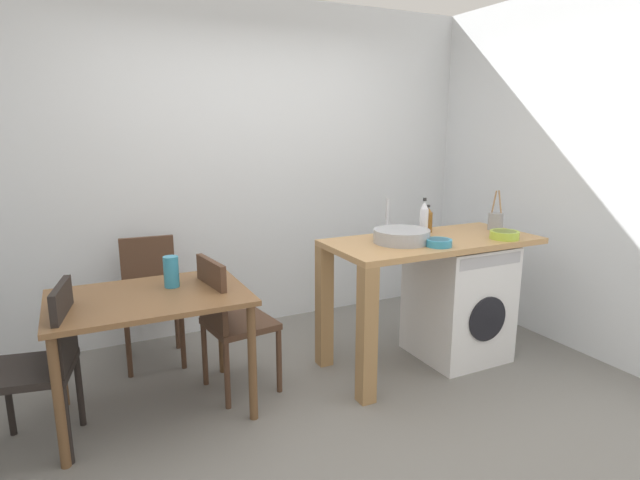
% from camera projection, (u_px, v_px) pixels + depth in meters
% --- Properties ---
extents(ground_plane, '(5.46, 5.46, 0.00)m').
position_uv_depth(ground_plane, '(339.00, 420.00, 3.00)').
color(ground_plane, slate).
extents(wall_back, '(4.60, 0.10, 2.70)m').
position_uv_depth(wall_back, '(240.00, 168.00, 4.24)').
color(wall_back, silver).
rests_on(wall_back, ground_plane).
extents(wall_counter_side, '(0.10, 3.80, 2.70)m').
position_uv_depth(wall_counter_side, '(607.00, 175.00, 3.64)').
color(wall_counter_side, silver).
rests_on(wall_counter_side, ground_plane).
extents(dining_table, '(1.10, 0.76, 0.74)m').
position_uv_depth(dining_table, '(150.00, 311.00, 2.96)').
color(dining_table, brown).
rests_on(dining_table, ground_plane).
extents(chair_person_seat, '(0.47, 0.47, 0.90)m').
position_uv_depth(chair_person_seat, '(46.00, 359.00, 2.65)').
color(chair_person_seat, black).
rests_on(chair_person_seat, ground_plane).
extents(chair_opposite, '(0.45, 0.45, 0.90)m').
position_uv_depth(chair_opposite, '(229.00, 317.00, 3.23)').
color(chair_opposite, '#4C3323').
rests_on(chair_opposite, ground_plane).
extents(chair_spare_by_wall, '(0.43, 0.43, 0.90)m').
position_uv_depth(chair_spare_by_wall, '(151.00, 293.00, 3.71)').
color(chair_spare_by_wall, '#4C3323').
rests_on(chair_spare_by_wall, ground_plane).
extents(kitchen_counter, '(1.50, 0.68, 0.92)m').
position_uv_depth(kitchen_counter, '(407.00, 264.00, 3.51)').
color(kitchen_counter, tan).
rests_on(kitchen_counter, ground_plane).
extents(washing_machine, '(0.60, 0.61, 0.86)m').
position_uv_depth(washing_machine, '(458.00, 300.00, 3.79)').
color(washing_machine, white).
rests_on(washing_machine, ground_plane).
extents(sink_basin, '(0.38, 0.38, 0.09)m').
position_uv_depth(sink_basin, '(402.00, 236.00, 3.45)').
color(sink_basin, '#9EA0A5').
rests_on(sink_basin, kitchen_counter).
extents(tap, '(0.02, 0.02, 0.28)m').
position_uv_depth(tap, '(387.00, 218.00, 3.58)').
color(tap, '#B2B2B7').
rests_on(tap, kitchen_counter).
extents(bottle_tall_green, '(0.06, 0.06, 0.28)m').
position_uv_depth(bottle_tall_green, '(424.00, 219.00, 3.63)').
color(bottle_tall_green, silver).
rests_on(bottle_tall_green, kitchen_counter).
extents(bottle_squat_brown, '(0.07, 0.07, 0.20)m').
position_uv_depth(bottle_squat_brown, '(428.00, 220.00, 3.78)').
color(bottle_squat_brown, brown).
rests_on(bottle_squat_brown, kitchen_counter).
extents(mixing_bowl, '(0.17, 0.17, 0.05)m').
position_uv_depth(mixing_bowl, '(439.00, 242.00, 3.34)').
color(mixing_bowl, teal).
rests_on(mixing_bowl, kitchen_counter).
extents(utensil_crock, '(0.11, 0.11, 0.30)m').
position_uv_depth(utensil_crock, '(495.00, 221.00, 3.87)').
color(utensil_crock, gray).
rests_on(utensil_crock, kitchen_counter).
extents(colander, '(0.20, 0.20, 0.06)m').
position_uv_depth(colander, '(504.00, 234.00, 3.56)').
color(colander, '#A8C63D').
rests_on(colander, kitchen_counter).
extents(vase, '(0.09, 0.09, 0.19)m').
position_uv_depth(vase, '(171.00, 272.00, 3.07)').
color(vase, teal).
rests_on(vase, dining_table).
extents(scissors, '(0.15, 0.06, 0.01)m').
position_uv_depth(scissors, '(436.00, 242.00, 3.46)').
color(scissors, '#B2B2B7').
rests_on(scissors, kitchen_counter).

